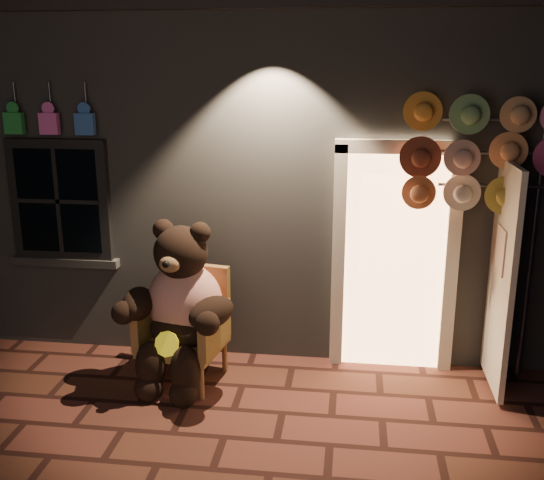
# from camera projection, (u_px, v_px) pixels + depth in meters

# --- Properties ---
(ground) EXTENTS (60.00, 60.00, 0.00)m
(ground) POSITION_uv_depth(u_px,v_px,m) (224.00, 437.00, 5.02)
(ground) COLOR brown
(ground) RESTS_ON ground
(shop_building) EXTENTS (7.30, 5.95, 3.51)m
(shop_building) POSITION_uv_depth(u_px,v_px,m) (282.00, 150.00, 8.36)
(shop_building) COLOR slate
(shop_building) RESTS_ON ground
(wicker_armchair) EXTENTS (0.81, 0.76, 1.05)m
(wicker_armchair) POSITION_uv_depth(u_px,v_px,m) (187.00, 324.00, 5.86)
(wicker_armchair) COLOR #A0613E
(wicker_armchair) RESTS_ON ground
(teddy_bear) EXTENTS (1.11, 0.94, 1.55)m
(teddy_bear) POSITION_uv_depth(u_px,v_px,m) (180.00, 307.00, 5.68)
(teddy_bear) COLOR red
(teddy_bear) RESTS_ON ground
(hat_rack) EXTENTS (1.50, 0.22, 2.60)m
(hat_rack) POSITION_uv_depth(u_px,v_px,m) (484.00, 154.00, 5.42)
(hat_rack) COLOR #59595E
(hat_rack) RESTS_ON ground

